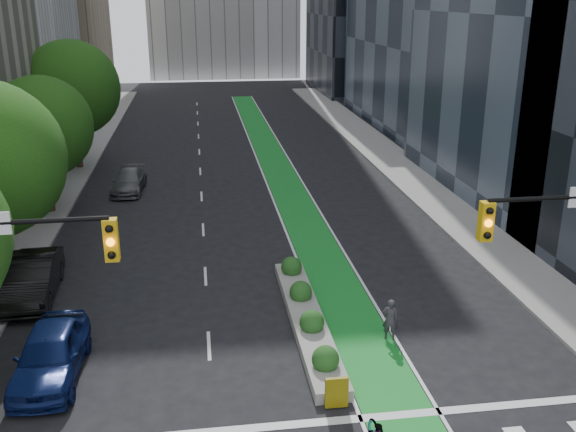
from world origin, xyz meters
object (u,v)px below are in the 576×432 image
object	(u,v)px
parked_car_left_mid	(32,278)
parked_car_left_near	(51,354)
cyclist	(390,319)
parked_car_left_far	(129,181)
median_planter	(307,316)

from	to	relation	value
parked_car_left_mid	parked_car_left_near	bearing A→B (deg)	-74.88
cyclist	parked_car_left_near	bearing A→B (deg)	27.11
cyclist	parked_car_left_near	xyz separation A→B (m)	(-11.53, -0.78, 0.04)
parked_car_left_far	parked_car_left_near	bearing A→B (deg)	-87.81
median_planter	parked_car_left_mid	xyz separation A→B (m)	(-10.70, 3.88, 0.48)
parked_car_left_near	median_planter	bearing A→B (deg)	15.52
median_planter	cyclist	xyz separation A→B (m)	(2.77, -1.48, 0.42)
cyclist	parked_car_left_near	size ratio (longest dim) A/B	0.32
cyclist	parked_car_left_far	bearing A→B (deg)	-38.24
median_planter	parked_car_left_far	world-z (taller)	parked_car_left_far
cyclist	parked_car_left_far	distance (m)	22.97
cyclist	parked_car_left_mid	distance (m)	14.50
parked_car_left_near	parked_car_left_far	bearing A→B (deg)	89.48
median_planter	parked_car_left_mid	world-z (taller)	parked_car_left_mid
cyclist	parked_car_left_far	size ratio (longest dim) A/B	0.35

